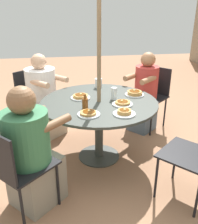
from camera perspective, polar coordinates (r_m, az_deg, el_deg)
ground_plane at (r=3.20m, az=-0.00°, el=-9.57°), size 12.00×12.00×0.00m
patio_table at (r=2.91m, az=-0.00°, el=0.53°), size 1.29×1.29×0.71m
umbrella_pole at (r=2.75m, az=-0.00°, el=11.24°), size 0.04×0.04×2.32m
patio_chair_east at (r=3.83m, az=11.22°, el=4.14°), size 0.64×0.64×0.86m
diner_east at (r=3.69m, az=9.88°, el=3.54°), size 0.53×0.54×1.10m
patio_chair_south at (r=3.73m, az=-13.71°, el=3.39°), size 0.64×0.64×0.86m
diner_south at (r=3.60m, az=-11.97°, el=2.61°), size 0.62×0.61×1.11m
patio_chair_west at (r=2.27m, az=-18.00°, el=-10.83°), size 0.65×0.65×0.86m
diner_west at (r=2.35m, az=-14.55°, el=-9.04°), size 0.62×0.62×1.13m
pancake_plate_a at (r=2.55m, az=5.52°, el=-0.13°), size 0.22×0.22×0.06m
pancake_plate_b at (r=2.97m, az=-4.08°, el=3.36°), size 0.22×0.22×0.06m
pancake_plate_c at (r=2.53m, az=-2.29°, el=-0.33°), size 0.22×0.22×0.05m
pancake_plate_d at (r=2.79m, az=5.14°, el=1.91°), size 0.22×0.22×0.05m
pancake_plate_e at (r=3.08m, az=7.76°, el=4.04°), size 0.22×0.22×0.06m
syrup_bottle at (r=2.66m, az=-3.04°, el=1.95°), size 0.08×0.06×0.15m
coffee_cup at (r=3.33m, az=-0.11°, el=6.34°), size 0.09×0.09×0.11m
drinking_glass_a at (r=2.92m, az=3.27°, el=4.05°), size 0.07×0.07×0.14m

